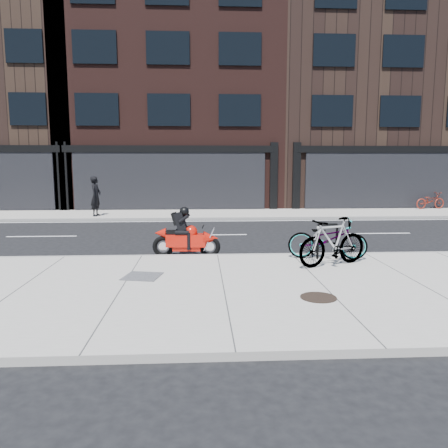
{
  "coord_description": "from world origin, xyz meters",
  "views": [
    {
      "loc": [
        -0.44,
        -13.35,
        2.57
      ],
      "look_at": [
        0.2,
        -1.57,
        0.9
      ],
      "focal_mm": 35.0,
      "sensor_mm": 36.0,
      "label": 1
    }
  ],
  "objects": [
    {
      "name": "bike_rack",
      "position": [
        2.77,
        -2.6,
        0.67
      ],
      "size": [
        0.55,
        0.07,
        0.91
      ],
      "rotation": [
        0.0,
        0.0,
        -0.01
      ],
      "color": "black",
      "rests_on": "sidewalk_near"
    },
    {
      "name": "sidewalk_near",
      "position": [
        0.0,
        -5.0,
        0.07
      ],
      "size": [
        60.0,
        6.0,
        0.13
      ],
      "primitive_type": "cube",
      "color": "gray",
      "rests_on": "ground"
    },
    {
      "name": "sidewalk_far",
      "position": [
        0.0,
        7.75,
        0.07
      ],
      "size": [
        60.0,
        3.5,
        0.13
      ],
      "primitive_type": "cube",
      "color": "gray",
      "rests_on": "ground"
    },
    {
      "name": "building_midwest",
      "position": [
        -12.0,
        14.5,
        6.0
      ],
      "size": [
        10.0,
        10.0,
        12.0
      ],
      "primitive_type": "cube",
      "color": "black",
      "rests_on": "ground"
    },
    {
      "name": "manhole_cover",
      "position": [
        1.69,
        -5.8,
        0.14
      ],
      "size": [
        0.87,
        0.87,
        0.02
      ],
      "primitive_type": "cylinder",
      "rotation": [
        0.0,
        0.0,
        0.4
      ],
      "color": "black",
      "rests_on": "sidewalk_near"
    },
    {
      "name": "ground",
      "position": [
        0.0,
        0.0,
        0.0
      ],
      "size": [
        120.0,
        120.0,
        0.0
      ],
      "primitive_type": "plane",
      "color": "black",
      "rests_on": "ground"
    },
    {
      "name": "utility_grate",
      "position": [
        -1.71,
        -4.13,
        0.14
      ],
      "size": [
        0.89,
        0.89,
        0.02
      ],
      "primitive_type": "cube",
      "rotation": [
        0.0,
        0.0,
        -0.21
      ],
      "color": "#4B4B4D",
      "rests_on": "sidewalk_near"
    },
    {
      "name": "building_mideast",
      "position": [
        10.0,
        14.5,
        6.25
      ],
      "size": [
        12.0,
        10.0,
        12.5
      ],
      "primitive_type": "cube",
      "color": "black",
      "rests_on": "ground"
    },
    {
      "name": "bicycle_rear",
      "position": [
        2.68,
        -3.33,
        0.71
      ],
      "size": [
        1.98,
        1.24,
        1.15
      ],
      "primitive_type": "imported",
      "rotation": [
        0.0,
        0.0,
        5.11
      ],
      "color": "gray",
      "rests_on": "sidewalk_near"
    },
    {
      "name": "pedestrian",
      "position": [
        -5.22,
        6.84,
        1.04
      ],
      "size": [
        0.53,
        0.72,
        1.81
      ],
      "primitive_type": "imported",
      "rotation": [
        0.0,
        0.0,
        1.41
      ],
      "color": "black",
      "rests_on": "sidewalk_far"
    },
    {
      "name": "motorcycle",
      "position": [
        -0.76,
        -1.6,
        0.57
      ],
      "size": [
        1.87,
        0.5,
        1.39
      ],
      "rotation": [
        0.0,
        0.0,
        -0.06
      ],
      "color": "black",
      "rests_on": "ground"
    },
    {
      "name": "building_center",
      "position": [
        -2.0,
        14.5,
        7.25
      ],
      "size": [
        12.0,
        10.0,
        14.5
      ],
      "primitive_type": "cube",
      "color": "black",
      "rests_on": "ground"
    },
    {
      "name": "bicycle_far",
      "position": [
        11.69,
        9.0,
        0.57
      ],
      "size": [
        1.74,
        0.86,
        0.87
      ],
      "primitive_type": "imported",
      "rotation": [
        0.0,
        0.0,
        1.75
      ],
      "color": "maroon",
      "rests_on": "sidewalk_far"
    },
    {
      "name": "bicycle_front",
      "position": [
        2.78,
        -2.6,
        0.65
      ],
      "size": [
        2.08,
        1.08,
        1.04
      ],
      "primitive_type": "imported",
      "rotation": [
        0.0,
        0.0,
        1.37
      ],
      "color": "gray",
      "rests_on": "sidewalk_near"
    }
  ]
}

